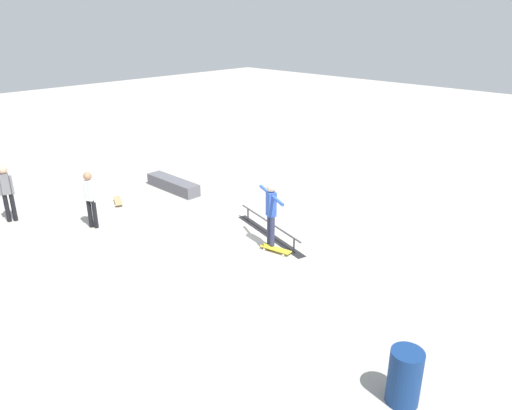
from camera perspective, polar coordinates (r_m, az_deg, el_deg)
name	(u,v)px	position (r m, az deg, el deg)	size (l,w,h in m)	color
ground_plane	(246,240)	(12.38, -1.18, -4.18)	(60.00, 60.00, 0.00)	#ADA89E
grind_rail	(269,229)	(12.57, 1.59, -2.90)	(2.90, 0.98, 0.40)	black
skate_ledge	(173,185)	(16.02, -9.81, 2.40)	(2.20, 0.50, 0.38)	#595960
skater_main	(271,211)	(11.59, 1.80, -0.69)	(1.28, 0.66, 1.70)	#2D3351
skateboard_main	(276,249)	(11.78, 2.36, -5.24)	(0.82, 0.36, 0.09)	yellow
bystander_grey_shirt	(7,190)	(14.82, -27.45, 1.54)	(0.26, 0.36, 1.61)	black
bystander_white_shirt	(90,197)	(13.50, -19.07, 0.93)	(0.35, 0.25, 1.57)	black
loose_skateboard_natural	(118,201)	(15.33, -16.06, 0.48)	(0.81, 0.52, 0.09)	tan
trash_bin	(405,377)	(7.81, 17.20, -18.90)	(0.49, 0.49, 0.90)	navy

